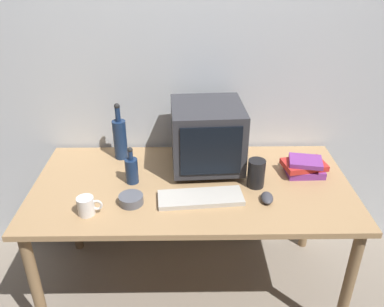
# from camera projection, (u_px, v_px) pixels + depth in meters

# --- Properties ---
(ground_plane) EXTENTS (6.00, 6.00, 0.00)m
(ground_plane) POSITION_uv_depth(u_px,v_px,m) (192.00, 285.00, 2.47)
(ground_plane) COLOR gray
(back_wall) EXTENTS (4.00, 0.08, 2.50)m
(back_wall) POSITION_uv_depth(u_px,v_px,m) (191.00, 64.00, 2.29)
(back_wall) COLOR silver
(back_wall) RESTS_ON ground
(desk) EXTENTS (1.67, 0.84, 0.74)m
(desk) POSITION_uv_depth(u_px,v_px,m) (192.00, 196.00, 2.15)
(desk) COLOR tan
(desk) RESTS_ON ground
(crt_monitor) EXTENTS (0.40, 0.41, 0.37)m
(crt_monitor) POSITION_uv_depth(u_px,v_px,m) (207.00, 136.00, 2.18)
(crt_monitor) COLOR #333338
(crt_monitor) RESTS_ON desk
(keyboard) EXTENTS (0.43, 0.19, 0.02)m
(keyboard) POSITION_uv_depth(u_px,v_px,m) (201.00, 198.00, 1.98)
(keyboard) COLOR beige
(keyboard) RESTS_ON desk
(computer_mouse) EXTENTS (0.07, 0.10, 0.04)m
(computer_mouse) POSITION_uv_depth(u_px,v_px,m) (267.00, 198.00, 1.97)
(computer_mouse) COLOR #3F3F47
(computer_mouse) RESTS_ON desk
(bottle_tall) EXTENTS (0.08, 0.08, 0.34)m
(bottle_tall) POSITION_uv_depth(u_px,v_px,m) (120.00, 138.00, 2.30)
(bottle_tall) COLOR navy
(bottle_tall) RESTS_ON desk
(bottle_short) EXTENTS (0.07, 0.07, 0.21)m
(bottle_short) POSITION_uv_depth(u_px,v_px,m) (132.00, 169.00, 2.09)
(bottle_short) COLOR navy
(bottle_short) RESTS_ON desk
(book_stack) EXTENTS (0.25, 0.19, 0.09)m
(book_stack) POSITION_uv_depth(u_px,v_px,m) (304.00, 166.00, 2.18)
(book_stack) COLOR #843893
(book_stack) RESTS_ON desk
(mug) EXTENTS (0.12, 0.08, 0.09)m
(mug) POSITION_uv_depth(u_px,v_px,m) (86.00, 206.00, 1.86)
(mug) COLOR white
(mug) RESTS_ON desk
(cd_spindle) EXTENTS (0.12, 0.12, 0.04)m
(cd_spindle) POSITION_uv_depth(u_px,v_px,m) (131.00, 200.00, 1.94)
(cd_spindle) COLOR #595B66
(cd_spindle) RESTS_ON desk
(metal_canister) EXTENTS (0.09, 0.09, 0.15)m
(metal_canister) POSITION_uv_depth(u_px,v_px,m) (256.00, 173.00, 2.06)
(metal_canister) COLOR black
(metal_canister) RESTS_ON desk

